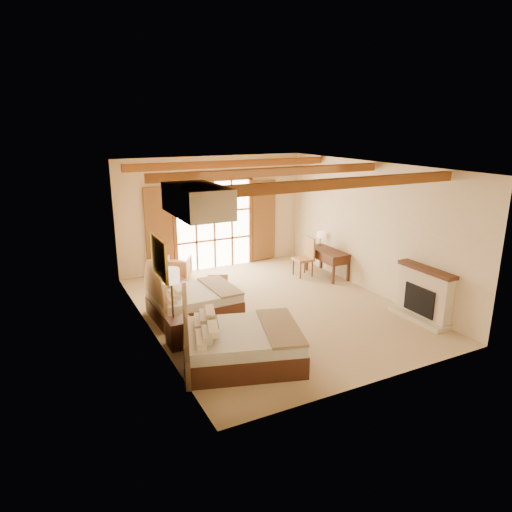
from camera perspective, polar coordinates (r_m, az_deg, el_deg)
floor at (r=10.51m, az=1.93°, el=-6.48°), size 7.00×7.00×0.00m
wall_back at (r=13.10m, az=-5.38°, el=5.36°), size 5.50×0.00×5.50m
wall_left at (r=9.05m, az=-13.44°, el=0.01°), size 0.00×7.00×7.00m
wall_right at (r=11.55m, az=14.10°, el=3.46°), size 0.00×7.00×7.00m
ceiling at (r=9.73m, az=2.11°, el=11.17°), size 7.00×7.00×0.00m
ceiling_beams at (r=9.74m, az=2.10°, el=10.47°), size 5.39×4.60×0.18m
french_doors at (r=13.12m, az=-5.25°, el=3.82°), size 3.95×0.08×2.60m
fireplace at (r=10.38m, az=20.21°, el=-4.80°), size 0.46×1.40×1.16m
painting at (r=8.32m, az=-11.97°, el=-0.24°), size 0.06×0.95×0.75m
canopy_valance at (r=6.97m, az=-7.40°, el=6.94°), size 0.70×1.40×0.45m
bed_near at (r=8.04m, az=-2.77°, el=-10.82°), size 2.45×2.06×1.34m
bed_far at (r=10.08m, az=-8.44°, el=-5.46°), size 1.85×1.43×1.20m
nightstand at (r=8.82m, az=-9.50°, el=-9.43°), size 0.45×0.45×0.54m
floor_lamp at (r=8.55m, az=-10.55°, el=-3.03°), size 0.32×0.32×1.50m
armchair at (r=12.44m, az=-9.80°, el=-1.52°), size 0.92×0.93×0.62m
ottoman at (r=11.90m, az=-4.80°, el=-2.80°), size 0.66×0.66×0.37m
desk at (r=12.70m, az=8.87°, el=-0.72°), size 0.62×1.38×0.74m
desk_chair at (r=12.62m, az=5.98°, el=-1.01°), size 0.49×0.49×1.07m
desk_lamp at (r=12.98m, az=8.04°, el=2.60°), size 0.19×0.19×0.38m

